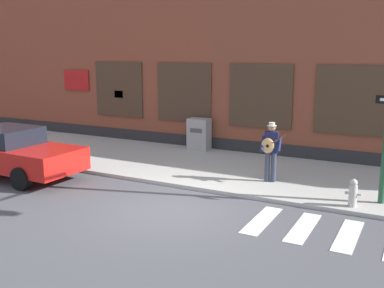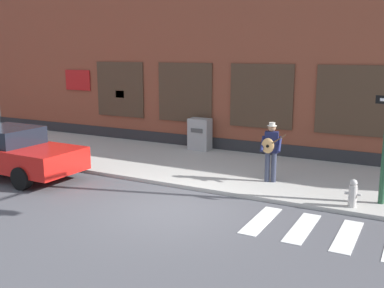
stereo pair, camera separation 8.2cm
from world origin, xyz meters
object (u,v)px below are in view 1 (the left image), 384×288
(busker, at_px, (271,148))
(red_car, at_px, (12,152))
(fire_hydrant, at_px, (353,193))
(utility_box, at_px, (199,134))

(busker, bearing_deg, red_car, -159.54)
(red_car, relative_size, fire_hydrant, 6.63)
(utility_box, bearing_deg, busker, -37.87)
(busker, distance_m, utility_box, 4.81)
(red_car, xyz_separation_m, busker, (7.42, 2.77, 0.33))
(busker, distance_m, fire_hydrant, 2.79)
(utility_box, relative_size, fire_hydrant, 1.74)
(red_car, relative_size, busker, 2.66)
(red_car, distance_m, busker, 7.93)
(utility_box, xyz_separation_m, fire_hydrant, (6.25, -4.07, -0.26))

